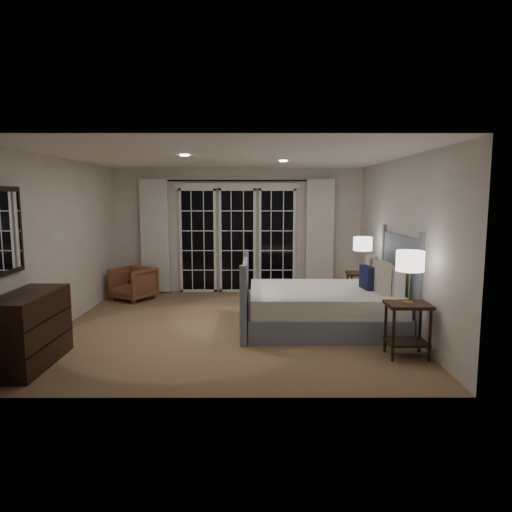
{
  "coord_description": "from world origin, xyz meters",
  "views": [
    {
      "loc": [
        0.36,
        -6.7,
        1.93
      ],
      "look_at": [
        0.37,
        0.07,
        1.05
      ],
      "focal_mm": 32.0,
      "sensor_mm": 36.0,
      "label": 1
    }
  ],
  "objects_px": {
    "nightstand_right": "(362,285)",
    "lamp_left": "(410,261)",
    "bed": "(326,305)",
    "lamp_right": "(363,244)",
    "nightstand_left": "(407,322)",
    "dresser": "(29,330)",
    "armchair": "(133,283)"
  },
  "relations": [
    {
      "from": "bed",
      "to": "nightstand_left",
      "type": "relative_size",
      "value": 3.54
    },
    {
      "from": "lamp_left",
      "to": "armchair",
      "type": "height_order",
      "value": "lamp_left"
    },
    {
      "from": "nightstand_right",
      "to": "lamp_left",
      "type": "bearing_deg",
      "value": -89.85
    },
    {
      "from": "nightstand_right",
      "to": "lamp_left",
      "type": "height_order",
      "value": "lamp_left"
    },
    {
      "from": "nightstand_right",
      "to": "armchair",
      "type": "height_order",
      "value": "nightstand_right"
    },
    {
      "from": "lamp_right",
      "to": "armchair",
      "type": "height_order",
      "value": "lamp_right"
    },
    {
      "from": "nightstand_right",
      "to": "nightstand_left",
      "type": "bearing_deg",
      "value": -89.85
    },
    {
      "from": "armchair",
      "to": "dresser",
      "type": "distance_m",
      "value": 3.4
    },
    {
      "from": "lamp_left",
      "to": "dresser",
      "type": "relative_size",
      "value": 0.53
    },
    {
      "from": "dresser",
      "to": "nightstand_left",
      "type": "bearing_deg",
      "value": 3.58
    },
    {
      "from": "bed",
      "to": "nightstand_left",
      "type": "height_order",
      "value": "bed"
    },
    {
      "from": "bed",
      "to": "dresser",
      "type": "xyz_separation_m",
      "value": [
        -3.64,
        -1.53,
        0.08
      ]
    },
    {
      "from": "lamp_left",
      "to": "dresser",
      "type": "height_order",
      "value": "lamp_left"
    },
    {
      "from": "lamp_left",
      "to": "lamp_right",
      "type": "bearing_deg",
      "value": 90.15
    },
    {
      "from": "nightstand_left",
      "to": "lamp_right",
      "type": "distance_m",
      "value": 2.47
    },
    {
      "from": "lamp_left",
      "to": "nightstand_left",
      "type": "bearing_deg",
      "value": -135.0
    },
    {
      "from": "lamp_right",
      "to": "dresser",
      "type": "relative_size",
      "value": 0.51
    },
    {
      "from": "lamp_left",
      "to": "lamp_right",
      "type": "relative_size",
      "value": 1.04
    },
    {
      "from": "nightstand_right",
      "to": "armchair",
      "type": "bearing_deg",
      "value": 169.9
    },
    {
      "from": "bed",
      "to": "lamp_right",
      "type": "bearing_deg",
      "value": 55.04
    },
    {
      "from": "nightstand_left",
      "to": "dresser",
      "type": "xyz_separation_m",
      "value": [
        -4.43,
        -0.28,
        -0.02
      ]
    },
    {
      "from": "bed",
      "to": "dresser",
      "type": "distance_m",
      "value": 3.95
    },
    {
      "from": "dresser",
      "to": "armchair",
      "type": "bearing_deg",
      "value": 85.08
    },
    {
      "from": "nightstand_left",
      "to": "dresser",
      "type": "distance_m",
      "value": 4.43
    },
    {
      "from": "bed",
      "to": "armchair",
      "type": "distance_m",
      "value": 3.83
    },
    {
      "from": "bed",
      "to": "lamp_right",
      "type": "height_order",
      "value": "bed"
    },
    {
      "from": "lamp_right",
      "to": "dresser",
      "type": "bearing_deg",
      "value": -149.09
    },
    {
      "from": "lamp_right",
      "to": "armchair",
      "type": "distance_m",
      "value": 4.27
    },
    {
      "from": "lamp_right",
      "to": "bed",
      "type": "bearing_deg",
      "value": -124.96
    },
    {
      "from": "bed",
      "to": "nightstand_right",
      "type": "xyz_separation_m",
      "value": [
        0.78,
        1.11,
        0.08
      ]
    },
    {
      "from": "nightstand_right",
      "to": "lamp_right",
      "type": "bearing_deg",
      "value": 0.0
    },
    {
      "from": "lamp_left",
      "to": "lamp_right",
      "type": "height_order",
      "value": "lamp_left"
    }
  ]
}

